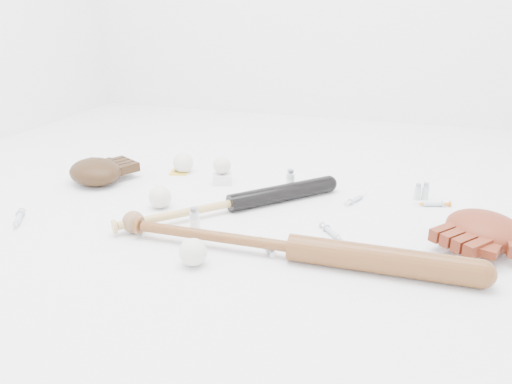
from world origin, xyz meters
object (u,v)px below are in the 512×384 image
(bat_dark, at_px, (232,203))
(bat_wood, at_px, (293,247))
(pedestal, at_px, (222,178))
(glove_dark, at_px, (95,171))

(bat_dark, relative_size, bat_wood, 0.83)
(bat_wood, xyz_separation_m, pedestal, (-0.40, 0.50, -0.02))
(bat_dark, xyz_separation_m, pedestal, (-0.13, 0.25, -0.01))
(bat_wood, distance_m, pedestal, 0.64)
(bat_wood, xyz_separation_m, glove_dark, (-0.87, 0.36, 0.01))
(bat_dark, distance_m, bat_wood, 0.37)
(bat_dark, relative_size, glove_dark, 3.15)
(bat_dark, relative_size, pedestal, 11.79)
(bat_wood, height_order, glove_dark, glove_dark)
(bat_wood, distance_m, glove_dark, 0.94)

